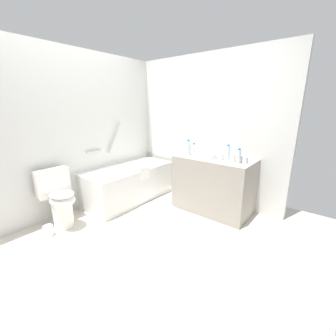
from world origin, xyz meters
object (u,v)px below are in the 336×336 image
object	(u,v)px
water_bottle_0	(188,148)
drinking_glass_1	(233,158)
water_bottle_1	(194,150)
bath_mat	(160,205)
drinking_glass_2	(240,158)
drinking_glass_3	(245,160)
drinking_glass_0	(221,157)
sink_faucet	(213,153)
sink_basin	(208,155)
bathtub	(129,182)
toilet	(59,198)
water_bottle_3	(228,153)
toilet_paper_roll	(48,231)
water_bottle_2	(239,156)

from	to	relation	value
water_bottle_0	drinking_glass_1	distance (m)	0.70
water_bottle_1	bath_mat	bearing A→B (deg)	130.11
drinking_glass_2	drinking_glass_3	xyz separation A→B (m)	(-0.04, -0.09, -0.00)
water_bottle_0	drinking_glass_0	world-z (taller)	water_bottle_0
sink_faucet	bath_mat	world-z (taller)	sink_faucet
sink_basin	drinking_glass_0	bearing A→B (deg)	-98.90
drinking_glass_2	bathtub	bearing A→B (deg)	107.15
drinking_glass_2	drinking_glass_3	world-z (taller)	drinking_glass_2
toilet	bath_mat	distance (m)	1.47
drinking_glass_1	water_bottle_3	bearing A→B (deg)	62.49
sink_basin	water_bottle_0	bearing A→B (deg)	100.44
sink_basin	toilet_paper_roll	distance (m)	2.32
bathtub	drinking_glass_2	xyz separation A→B (m)	(0.51, -1.66, 0.57)
water_bottle_1	water_bottle_2	size ratio (longest dim) A/B	0.98
water_bottle_2	toilet_paper_roll	xyz separation A→B (m)	(-1.80, 1.62, -0.85)
drinking_glass_3	water_bottle_3	bearing A→B (deg)	80.39
sink_basin	water_bottle_0	world-z (taller)	water_bottle_0
bathtub	drinking_glass_2	bearing A→B (deg)	-72.85
bathtub	drinking_glass_1	distance (m)	1.75
drinking_glass_0	drinking_glass_2	size ratio (longest dim) A/B	0.95
drinking_glass_0	drinking_glass_2	xyz separation A→B (m)	(0.07, -0.23, 0.00)
bathtub	drinking_glass_3	bearing A→B (deg)	-74.83
sink_faucet	drinking_glass_0	bearing A→B (deg)	-133.27
water_bottle_0	water_bottle_2	distance (m)	0.78
water_bottle_1	drinking_glass_2	size ratio (longest dim) A/B	2.12
toilet	bath_mat	world-z (taller)	toilet
toilet	water_bottle_1	distance (m)	1.97
toilet	drinking_glass_2	size ratio (longest dim) A/B	8.59
bathtub	water_bottle_3	world-z (taller)	bathtub
water_bottle_1	drinking_glass_2	distance (m)	0.69
sink_faucet	drinking_glass_3	bearing A→B (deg)	-109.13
toilet	water_bottle_2	xyz separation A→B (m)	(1.57, -1.74, 0.52)
sink_basin	water_bottle_2	distance (m)	0.49
sink_faucet	water_bottle_0	distance (m)	0.39
water_bottle_1	bath_mat	distance (m)	1.05
sink_faucet	toilet_paper_roll	world-z (taller)	sink_faucet
water_bottle_1	drinking_glass_3	xyz separation A→B (m)	(0.02, -0.77, -0.04)
water_bottle_1	sink_basin	bearing A→B (deg)	-82.42
bathtub	drinking_glass_0	distance (m)	1.60
water_bottle_3	drinking_glass_1	bearing A→B (deg)	-117.51
drinking_glass_3	sink_faucet	bearing A→B (deg)	70.87
water_bottle_0	bathtub	bearing A→B (deg)	115.61
water_bottle_1	water_bottle_3	world-z (taller)	water_bottle_3
sink_basin	water_bottle_1	bearing A→B (deg)	97.58
drinking_glass_0	drinking_glass_3	world-z (taller)	drinking_glass_3
toilet	water_bottle_2	world-z (taller)	water_bottle_2
toilet	sink_faucet	xyz separation A→B (m)	(1.81, -1.26, 0.46)
water_bottle_3	drinking_glass_2	xyz separation A→B (m)	(-0.01, -0.17, -0.05)
water_bottle_0	toilet	bearing A→B (deg)	148.65
water_bottle_1	water_bottle_2	bearing A→B (deg)	-91.89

